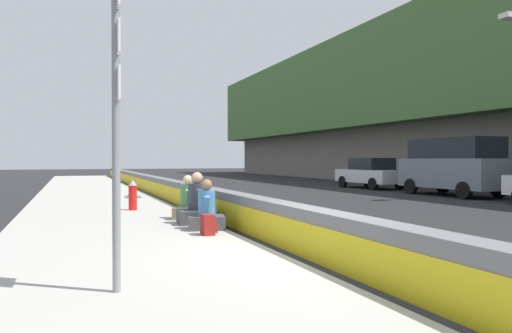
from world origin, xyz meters
TOP-DOWN VIEW (x-y plane):
  - ground_plane at (0.00, 0.00)m, footprint 160.00×160.00m
  - sidewalk_strip at (0.00, 2.65)m, footprint 80.00×4.40m
  - jersey_barrier at (0.00, 0.00)m, footprint 76.00×0.45m
  - route_sign_post at (-1.03, 3.05)m, footprint 0.44×0.09m
  - fire_hydrant at (7.74, 1.84)m, footprint 0.26×0.46m
  - seated_person_foreground at (3.26, 0.84)m, footprint 0.79×0.88m
  - seated_person_middle at (4.19, 0.82)m, footprint 0.77×0.89m
  - seated_person_rear at (5.18, 0.80)m, footprint 0.81×0.90m
  - backpack at (2.50, 1.02)m, footprint 0.32×0.28m
  - parked_car_third at (10.08, -12.35)m, footprint 5.11×2.13m
  - parked_car_fourth at (16.12, -12.20)m, footprint 4.54×2.04m

SIDE VIEW (x-z plane):
  - ground_plane at x=0.00m, z-range 0.00..0.00m
  - sidewalk_strip at x=0.00m, z-range 0.00..0.14m
  - backpack at x=2.50m, z-range 0.13..0.53m
  - jersey_barrier at x=0.00m, z-range 0.00..0.85m
  - seated_person_foreground at x=3.26m, z-range -0.06..1.00m
  - seated_person_rear at x=5.18m, z-range -0.06..1.02m
  - seated_person_middle at x=4.19m, z-range -0.08..1.10m
  - fire_hydrant at x=7.74m, z-range 0.15..1.03m
  - parked_car_fourth at x=16.12m, z-range 0.01..1.72m
  - parked_car_third at x=10.08m, z-range 0.07..2.63m
  - route_sign_post at x=-1.03m, z-range 0.43..4.03m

